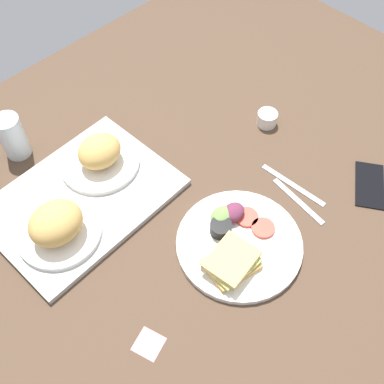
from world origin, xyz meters
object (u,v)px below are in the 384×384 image
bread_plate_far (100,156)px  knife (293,185)px  bread_plate_near (57,226)px  plate_with_salad (236,243)px  espresso_cup (267,118)px  cell_phone (370,185)px  sticky_note (149,344)px  serving_tray (82,198)px  drinking_glass (12,137)px  fork (298,201)px

bread_plate_far → knife: 50.28cm
bread_plate_near → plate_with_salad: size_ratio=0.67×
plate_with_salad → knife: 23.75cm
bread_plate_near → espresso_cup: 64.18cm
cell_phone → sticky_note: cell_phone is taller
bread_plate_near → sticky_note: (-2.14, -33.35, -5.73)cm
bread_plate_near → plate_with_salad: (27.83, -30.56, -4.12)cm
serving_tray → sticky_note: size_ratio=8.04×
drinking_glass → sticky_note: size_ratio=2.25×
bread_plate_near → cell_phone: (65.46, -42.87, -5.39)cm
serving_tray → cell_phone: 73.54cm
bread_plate_far → espresso_cup: 47.63cm
sticky_note → espresso_cup: bearing=19.6°
cell_phone → fork: bearing=116.0°
espresso_cup → drinking_glass: bearing=144.2°
bread_plate_far → fork: bearing=-56.8°
plate_with_salad → fork: bearing=-6.7°
bread_plate_far → serving_tray: bearing=-155.6°
knife → cell_phone: 19.71cm
plate_with_salad → fork: plate_with_salad is taller
serving_tray → bread_plate_near: (-10.08, -5.52, 4.99)cm
bread_plate_far → sticky_note: size_ratio=3.73×
plate_with_salad → espresso_cup: 40.96cm
bread_plate_near → drinking_glass: bearing=75.9°
knife → sticky_note: size_ratio=3.39×
drinking_glass → sticky_note: bearing=-98.7°
fork → cell_phone: bearing=-113.4°
fork → plate_with_salad: bearing=90.2°
bread_plate_far → fork: size_ratio=1.23×
espresso_cup → fork: espresso_cup is taller
cell_phone → sticky_note: size_ratio=2.57×
bread_plate_far → sticky_note: (-22.38, -43.48, -4.95)cm
drinking_glass → cell_phone: (57.86, -73.03, -5.91)cm
drinking_glass → espresso_cup: drinking_glass is taller
plate_with_salad → bread_plate_near: bearing=132.3°
drinking_glass → sticky_note: (-9.73, -63.51, -6.25)cm
bread_plate_far → knife: size_ratio=1.10×
bread_plate_near → drinking_glass: size_ratio=1.58×
bread_plate_far → fork: 51.75cm
bread_plate_near → fork: bearing=-34.2°
bread_plate_far → sticky_note: 49.15cm
serving_tray → cell_phone: (55.38, -48.39, -0.40)cm
espresso_cup → fork: size_ratio=0.33×
bread_plate_near → espresso_cup: bread_plate_near is taller
serving_tray → drinking_glass: size_ratio=3.57×
fork → cell_phone: size_ratio=1.18×
plate_with_salad → espresso_cup: bearing=30.1°
espresso_cup → knife: 22.37cm
fork → knife: same height
bread_plate_near → fork: size_ratio=1.18×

